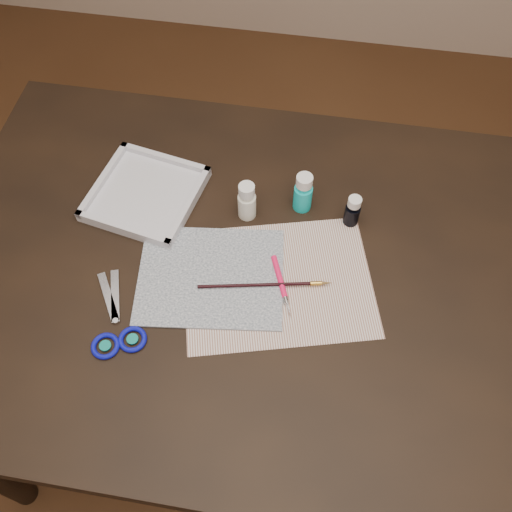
% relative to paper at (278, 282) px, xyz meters
% --- Properties ---
extents(ground, '(3.50, 3.50, 0.02)m').
position_rel_paper_xyz_m(ground, '(-0.05, 0.02, -0.76)').
color(ground, '#422614').
rests_on(ground, ground).
extents(table, '(1.30, 0.90, 0.75)m').
position_rel_paper_xyz_m(table, '(-0.05, 0.02, -0.38)').
color(table, black).
rests_on(table, ground).
extents(paper, '(0.42, 0.36, 0.00)m').
position_rel_paper_xyz_m(paper, '(0.00, 0.00, 0.00)').
color(paper, silver).
rests_on(paper, table).
extents(canvas, '(0.31, 0.26, 0.00)m').
position_rel_paper_xyz_m(canvas, '(-0.13, -0.01, 0.00)').
color(canvas, '#152339').
rests_on(canvas, paper).
extents(paint_bottle_white, '(0.05, 0.05, 0.09)m').
position_rel_paper_xyz_m(paint_bottle_white, '(-0.09, 0.15, 0.05)').
color(paint_bottle_white, white).
rests_on(paint_bottle_white, table).
extents(paint_bottle_cyan, '(0.05, 0.05, 0.09)m').
position_rel_paper_xyz_m(paint_bottle_cyan, '(0.02, 0.19, 0.05)').
color(paint_bottle_cyan, '#12C4CA').
rests_on(paint_bottle_cyan, table).
extents(paint_bottle_navy, '(0.04, 0.04, 0.08)m').
position_rel_paper_xyz_m(paint_bottle_navy, '(0.13, 0.17, 0.04)').
color(paint_bottle_navy, black).
rests_on(paint_bottle_navy, table).
extents(paintbrush, '(0.26, 0.06, 0.01)m').
position_rel_paper_xyz_m(paintbrush, '(-0.02, -0.01, 0.01)').
color(paintbrush, black).
rests_on(paintbrush, canvas).
extents(craft_knife, '(0.06, 0.13, 0.01)m').
position_rel_paper_xyz_m(craft_knife, '(0.01, -0.01, 0.01)').
color(craft_knife, '#FF1656').
rests_on(craft_knife, paper).
extents(scissors, '(0.20, 0.23, 0.01)m').
position_rel_paper_xyz_m(scissors, '(-0.30, -0.12, 0.00)').
color(scissors, silver).
rests_on(scissors, table).
extents(palette_tray, '(0.25, 0.25, 0.03)m').
position_rel_paper_xyz_m(palette_tray, '(-0.31, 0.16, 0.01)').
color(palette_tray, silver).
rests_on(palette_tray, table).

